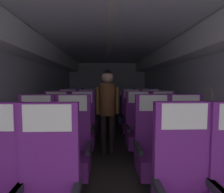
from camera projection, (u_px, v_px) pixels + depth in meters
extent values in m
cube|color=#3D3833|center=(110.00, 147.00, 3.78)|extent=(3.46, 8.38, 0.02)
cube|color=silver|center=(29.00, 95.00, 3.64)|extent=(0.08, 7.98, 2.19)
cube|color=silver|center=(188.00, 94.00, 3.76)|extent=(0.08, 7.98, 2.19)
cube|color=silver|center=(110.00, 40.00, 3.62)|extent=(3.34, 7.98, 0.06)
cube|color=silver|center=(107.00, 88.00, 7.70)|extent=(3.34, 0.06, 2.19)
cube|color=white|center=(39.00, 51.00, 3.58)|extent=(0.40, 7.66, 0.36)
cube|color=white|center=(178.00, 51.00, 3.69)|extent=(0.40, 7.66, 0.36)
cube|color=white|center=(110.00, 42.00, 3.62)|extent=(0.12, 7.18, 0.02)
cylinder|color=white|center=(208.00, 95.00, 2.96)|extent=(0.01, 0.26, 0.26)
cylinder|color=white|center=(172.00, 91.00, 4.55)|extent=(0.01, 0.26, 0.26)
cylinder|color=white|center=(155.00, 89.00, 6.14)|extent=(0.01, 0.26, 0.26)
cube|color=#6B237A|center=(50.00, 149.00, 1.38)|extent=(0.44, 0.08, 0.72)
cube|color=silver|center=(47.00, 118.00, 1.32)|extent=(0.35, 0.01, 0.20)
cube|color=#6B237A|center=(181.00, 147.00, 1.45)|extent=(0.44, 0.08, 0.72)
cube|color=#28282D|center=(221.00, 193.00, 1.28)|extent=(0.05, 0.39, 0.06)
cube|color=silver|center=(185.00, 116.00, 1.38)|extent=(0.35, 0.01, 0.20)
cube|color=#38383D|center=(34.00, 184.00, 2.18)|extent=(0.16, 0.17, 0.23)
cube|color=#6B237A|center=(34.00, 166.00, 2.16)|extent=(0.44, 0.46, 0.23)
cube|color=#6B237A|center=(38.00, 123.00, 2.32)|extent=(0.44, 0.08, 0.72)
cube|color=#28282D|center=(51.00, 148.00, 2.16)|extent=(0.05, 0.39, 0.06)
cube|color=#28282D|center=(15.00, 149.00, 2.14)|extent=(0.05, 0.39, 0.06)
cube|color=silver|center=(36.00, 103.00, 2.25)|extent=(0.35, 0.01, 0.20)
cube|color=#38383D|center=(72.00, 183.00, 2.21)|extent=(0.16, 0.17, 0.23)
cube|color=#6B237A|center=(72.00, 164.00, 2.19)|extent=(0.44, 0.46, 0.23)
cube|color=#6B237A|center=(74.00, 122.00, 2.35)|extent=(0.44, 0.08, 0.72)
cube|color=#28282D|center=(89.00, 148.00, 2.19)|extent=(0.05, 0.39, 0.06)
cube|color=#28282D|center=(54.00, 148.00, 2.17)|extent=(0.05, 0.39, 0.06)
cube|color=silver|center=(73.00, 103.00, 2.28)|extent=(0.35, 0.01, 0.20)
cube|color=#38383D|center=(189.00, 181.00, 2.25)|extent=(0.16, 0.17, 0.23)
cube|color=#6B237A|center=(189.00, 163.00, 2.23)|extent=(0.44, 0.46, 0.23)
cube|color=#6B237A|center=(184.00, 121.00, 2.39)|extent=(0.44, 0.08, 0.72)
cube|color=#28282D|center=(207.00, 146.00, 2.23)|extent=(0.05, 0.39, 0.06)
cube|color=#28282D|center=(173.00, 147.00, 2.21)|extent=(0.05, 0.39, 0.06)
cube|color=silver|center=(186.00, 103.00, 2.32)|extent=(0.35, 0.01, 0.20)
cube|color=#38383D|center=(155.00, 182.00, 2.23)|extent=(0.16, 0.17, 0.23)
cube|color=#6B237A|center=(155.00, 164.00, 2.21)|extent=(0.44, 0.46, 0.23)
cube|color=#6B237A|center=(152.00, 122.00, 2.36)|extent=(0.44, 0.08, 0.72)
cube|color=#28282D|center=(173.00, 147.00, 2.20)|extent=(0.05, 0.39, 0.06)
cube|color=#28282D|center=(138.00, 147.00, 2.19)|extent=(0.05, 0.39, 0.06)
cube|color=silver|center=(153.00, 103.00, 2.30)|extent=(0.35, 0.01, 0.20)
cube|color=#38383D|center=(55.00, 154.00, 3.13)|extent=(0.16, 0.17, 0.23)
cube|color=#6B237A|center=(55.00, 140.00, 3.11)|extent=(0.44, 0.46, 0.23)
cube|color=#6B237A|center=(57.00, 111.00, 3.27)|extent=(0.44, 0.08, 0.72)
cube|color=#28282D|center=(67.00, 128.00, 3.10)|extent=(0.05, 0.39, 0.06)
cube|color=#28282D|center=(42.00, 129.00, 3.09)|extent=(0.05, 0.39, 0.06)
cube|color=silver|center=(56.00, 97.00, 3.20)|extent=(0.35, 0.01, 0.20)
cube|color=#38383D|center=(82.00, 153.00, 3.15)|extent=(0.16, 0.17, 0.23)
cube|color=#6B237A|center=(82.00, 140.00, 3.13)|extent=(0.44, 0.46, 0.23)
cube|color=#6B237A|center=(83.00, 111.00, 3.29)|extent=(0.44, 0.08, 0.72)
cube|color=#28282D|center=(94.00, 128.00, 3.13)|extent=(0.05, 0.39, 0.06)
cube|color=#28282D|center=(69.00, 128.00, 3.11)|extent=(0.05, 0.39, 0.06)
cube|color=silver|center=(82.00, 97.00, 3.22)|extent=(0.35, 0.01, 0.20)
cube|color=#38383D|center=(165.00, 152.00, 3.20)|extent=(0.16, 0.17, 0.23)
cube|color=#6B237A|center=(165.00, 139.00, 3.18)|extent=(0.44, 0.46, 0.23)
cube|color=#6B237A|center=(162.00, 110.00, 3.34)|extent=(0.44, 0.08, 0.72)
cube|color=#28282D|center=(177.00, 127.00, 3.18)|extent=(0.05, 0.39, 0.06)
cube|color=#28282D|center=(153.00, 128.00, 3.16)|extent=(0.05, 0.39, 0.06)
cube|color=silver|center=(163.00, 97.00, 3.27)|extent=(0.35, 0.01, 0.20)
cube|color=#38383D|center=(139.00, 153.00, 3.17)|extent=(0.16, 0.17, 0.23)
cube|color=#6B237A|center=(139.00, 140.00, 3.15)|extent=(0.44, 0.46, 0.23)
cube|color=#6B237A|center=(138.00, 111.00, 3.31)|extent=(0.44, 0.08, 0.72)
cube|color=#28282D|center=(152.00, 128.00, 3.15)|extent=(0.05, 0.39, 0.06)
cube|color=#28282D|center=(127.00, 128.00, 3.13)|extent=(0.05, 0.39, 0.06)
cube|color=silver|center=(138.00, 97.00, 3.24)|extent=(0.35, 0.01, 0.20)
cube|color=#38383D|center=(67.00, 137.00, 4.08)|extent=(0.16, 0.17, 0.23)
cube|color=#6B237A|center=(67.00, 127.00, 4.07)|extent=(0.44, 0.46, 0.23)
cube|color=#6B237A|center=(69.00, 105.00, 4.22)|extent=(0.44, 0.08, 0.72)
cube|color=#28282D|center=(77.00, 118.00, 4.06)|extent=(0.05, 0.39, 0.06)
cube|color=#28282D|center=(57.00, 118.00, 4.04)|extent=(0.05, 0.39, 0.06)
cube|color=silver|center=(68.00, 94.00, 4.16)|extent=(0.35, 0.01, 0.20)
cube|color=#38383D|center=(87.00, 137.00, 4.10)|extent=(0.16, 0.17, 0.23)
cube|color=#6B237A|center=(87.00, 127.00, 4.08)|extent=(0.44, 0.46, 0.23)
cube|color=#6B237A|center=(87.00, 105.00, 4.23)|extent=(0.44, 0.08, 0.72)
cube|color=#28282D|center=(96.00, 118.00, 4.07)|extent=(0.05, 0.39, 0.06)
cube|color=#28282D|center=(77.00, 118.00, 4.06)|extent=(0.05, 0.39, 0.06)
cube|color=silver|center=(87.00, 94.00, 4.17)|extent=(0.35, 0.01, 0.20)
cube|color=#38383D|center=(151.00, 136.00, 4.14)|extent=(0.16, 0.17, 0.23)
cube|color=#6B237A|center=(151.00, 126.00, 4.12)|extent=(0.44, 0.46, 0.23)
cube|color=#6B237A|center=(149.00, 104.00, 4.27)|extent=(0.44, 0.08, 0.72)
cube|color=#28282D|center=(161.00, 117.00, 4.11)|extent=(0.05, 0.39, 0.06)
cube|color=#28282D|center=(142.00, 117.00, 4.10)|extent=(0.05, 0.39, 0.06)
cube|color=silver|center=(150.00, 94.00, 4.21)|extent=(0.35, 0.01, 0.20)
cube|color=#38383D|center=(132.00, 136.00, 4.13)|extent=(0.16, 0.17, 0.23)
cube|color=#6B237A|center=(132.00, 126.00, 4.11)|extent=(0.44, 0.46, 0.23)
cube|color=#6B237A|center=(131.00, 104.00, 4.27)|extent=(0.44, 0.08, 0.72)
cube|color=#28282D|center=(141.00, 117.00, 4.10)|extent=(0.05, 0.39, 0.06)
cube|color=#28282D|center=(123.00, 117.00, 4.09)|extent=(0.05, 0.39, 0.06)
cube|color=silver|center=(131.00, 94.00, 4.20)|extent=(0.35, 0.01, 0.20)
cube|color=#38383D|center=(75.00, 127.00, 5.02)|extent=(0.16, 0.17, 0.23)
cube|color=navy|center=(74.00, 119.00, 5.00)|extent=(0.44, 0.46, 0.23)
cube|color=navy|center=(75.00, 101.00, 5.15)|extent=(0.44, 0.08, 0.72)
cube|color=#28282D|center=(82.00, 111.00, 4.99)|extent=(0.05, 0.39, 0.06)
cube|color=#28282D|center=(67.00, 111.00, 4.98)|extent=(0.05, 0.39, 0.06)
cube|color=silver|center=(75.00, 92.00, 5.09)|extent=(0.35, 0.01, 0.20)
cube|color=#38383D|center=(90.00, 127.00, 5.02)|extent=(0.16, 0.17, 0.23)
cube|color=navy|center=(90.00, 119.00, 5.01)|extent=(0.44, 0.46, 0.23)
cube|color=navy|center=(91.00, 101.00, 5.16)|extent=(0.44, 0.08, 0.72)
cube|color=#28282D|center=(98.00, 111.00, 5.00)|extent=(0.05, 0.39, 0.06)
cube|color=#28282D|center=(83.00, 111.00, 4.98)|extent=(0.05, 0.39, 0.06)
cube|color=silver|center=(91.00, 92.00, 5.09)|extent=(0.35, 0.01, 0.20)
cube|color=#38383D|center=(142.00, 126.00, 5.09)|extent=(0.16, 0.17, 0.23)
cube|color=navy|center=(142.00, 118.00, 5.08)|extent=(0.44, 0.46, 0.23)
cube|color=navy|center=(141.00, 100.00, 5.23)|extent=(0.44, 0.08, 0.72)
cube|color=#28282D|center=(150.00, 111.00, 5.07)|extent=(0.05, 0.39, 0.06)
cube|color=#28282D|center=(135.00, 111.00, 5.05)|extent=(0.05, 0.39, 0.06)
cube|color=silver|center=(142.00, 92.00, 5.16)|extent=(0.35, 0.01, 0.20)
cube|color=#38383D|center=(127.00, 126.00, 5.08)|extent=(0.16, 0.17, 0.23)
cube|color=navy|center=(127.00, 118.00, 5.06)|extent=(0.44, 0.46, 0.23)
cube|color=navy|center=(126.00, 100.00, 5.22)|extent=(0.44, 0.08, 0.72)
cube|color=#28282D|center=(134.00, 111.00, 5.06)|extent=(0.05, 0.39, 0.06)
cube|color=#28282D|center=(119.00, 111.00, 5.04)|extent=(0.05, 0.39, 0.06)
cube|color=silver|center=(126.00, 92.00, 5.15)|extent=(0.35, 0.01, 0.20)
cylinder|color=black|center=(103.00, 135.00, 3.38)|extent=(0.11, 0.11, 0.74)
cylinder|color=black|center=(112.00, 134.00, 3.39)|extent=(0.11, 0.11, 0.74)
cylinder|color=brown|center=(107.00, 99.00, 3.34)|extent=(0.28, 0.28, 0.58)
cylinder|color=brown|center=(98.00, 101.00, 3.33)|extent=(0.07, 0.07, 0.49)
cylinder|color=brown|center=(117.00, 101.00, 3.35)|extent=(0.07, 0.07, 0.49)
sphere|color=tan|center=(107.00, 77.00, 3.31)|extent=(0.21, 0.21, 0.21)
sphere|color=black|center=(107.00, 75.00, 3.30)|extent=(0.18, 0.18, 0.18)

